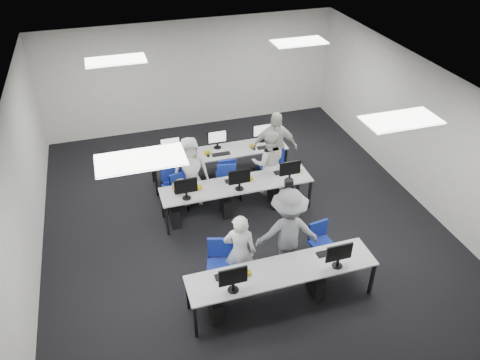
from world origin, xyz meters
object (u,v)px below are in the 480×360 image
object	(u,v)px
chair_6	(226,183)
student_0	(240,252)
chair_7	(269,174)
chair_3	(230,187)
photographer	(288,232)
desk_front	(282,272)
desk_mid	(237,186)
chair_4	(279,180)
chair_2	(175,195)
student_2	(191,171)
chair_1	(321,251)
chair_5	(176,191)
student_1	(269,163)
student_3	(274,148)
chair_0	(221,275)

from	to	relation	value
chair_6	student_0	size ratio (longest dim) A/B	0.58
chair_7	chair_3	bearing A→B (deg)	-162.64
chair_7	photographer	world-z (taller)	photographer
desk_front	chair_3	distance (m)	3.21
desk_mid	student_0	distance (m)	2.10
chair_4	desk_front	bearing A→B (deg)	-122.48
chair_3	chair_2	bearing A→B (deg)	-178.83
student_2	desk_mid	bearing A→B (deg)	-37.91
student_0	photographer	world-z (taller)	photographer
chair_3	chair_4	world-z (taller)	chair_4
chair_1	chair_2	bearing A→B (deg)	124.30
desk_front	chair_6	world-z (taller)	chair_6
chair_5	student_1	xyz separation A→B (m)	(2.06, -0.27, 0.52)
chair_4	chair_5	bearing A→B (deg)	160.27
chair_3	student_1	bearing A→B (deg)	-2.57
chair_6	chair_5	bearing A→B (deg)	-172.08
photographer	chair_4	bearing A→B (deg)	-98.53
chair_2	chair_3	size ratio (longest dim) A/B	1.13
student_2	photographer	size ratio (longest dim) A/B	0.90
desk_front	chair_1	world-z (taller)	chair_1
student_0	student_2	xyz separation A→B (m)	(-0.27, 2.72, 0.02)
chair_3	student_1	distance (m)	1.02
student_2	chair_3	bearing A→B (deg)	-5.70
desk_front	student_2	bearing A→B (deg)	104.12
chair_6	student_3	bearing A→B (deg)	20.30
desk_mid	chair_1	bearing A→B (deg)	-61.04
chair_2	student_1	size ratio (longest dim) A/B	0.63
chair_4	student_0	bearing A→B (deg)	-136.28
chair_0	chair_6	size ratio (longest dim) A/B	1.09
chair_0	chair_6	world-z (taller)	chair_0
chair_7	student_0	world-z (taller)	student_0
chair_1	chair_7	xyz separation A→B (m)	(-0.04, 2.71, 0.01)
desk_mid	chair_7	size ratio (longest dim) A/B	3.62
chair_4	student_3	bearing A→B (deg)	75.84
student_0	desk_front	bearing A→B (deg)	155.02
chair_2	student_1	xyz separation A→B (m)	(2.12, -0.04, 0.47)
chair_7	student_0	size ratio (longest dim) A/B	0.57
chair_2	chair_3	distance (m)	1.24
chair_5	chair_2	bearing A→B (deg)	-117.80
chair_1	photographer	distance (m)	0.93
chair_5	student_1	size ratio (longest dim) A/B	0.53
chair_2	student_3	xyz separation A→B (m)	(2.40, 0.34, 0.58)
student_2	chair_5	bearing A→B (deg)	165.40
desk_front	photographer	xyz separation A→B (m)	(0.37, 0.70, 0.20)
student_1	student_3	size ratio (longest dim) A/B	0.87
chair_5	student_3	distance (m)	2.43
chair_3	chair_5	size ratio (longest dim) A/B	1.05
desk_front	desk_mid	distance (m)	2.60
chair_1	student_0	distance (m)	1.70
chair_6	chair_7	xyz separation A→B (m)	(1.06, 0.06, -0.00)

